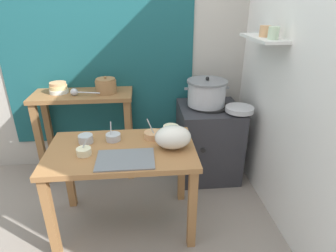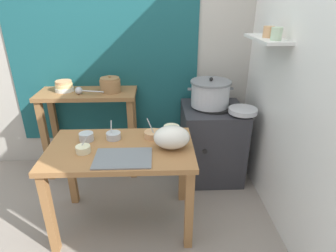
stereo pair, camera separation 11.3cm
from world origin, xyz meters
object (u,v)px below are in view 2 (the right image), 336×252
at_px(serving_tray, 123,158).
at_px(prep_bowl_0, 113,135).
at_px(stove_block, 211,142).
at_px(prep_bowl_2, 172,129).
at_px(bowl_stack_enamel, 64,86).
at_px(ladle, 80,91).
at_px(plastic_bag, 172,137).
at_px(prep_table, 121,160).
at_px(steamer_pot, 210,93).
at_px(prep_bowl_1, 83,149).
at_px(prep_bowl_4, 153,134).
at_px(clay_pot, 110,85).
at_px(back_shelf_table, 89,113).
at_px(prep_bowl_3, 86,136).
at_px(wide_pan, 243,111).

height_order(serving_tray, prep_bowl_0, prep_bowl_0).
relative_size(stove_block, prep_bowl_0, 5.18).
bearing_deg(stove_block, prep_bowl_2, -134.12).
distance_m(stove_block, serving_tray, 1.22).
height_order(bowl_stack_enamel, ladle, bowl_stack_enamel).
height_order(stove_block, plastic_bag, plastic_bag).
relative_size(prep_table, serving_tray, 2.75).
relative_size(prep_table, prep_bowl_0, 7.31).
bearing_deg(plastic_bag, steamer_pot, 60.68).
xyz_separation_m(bowl_stack_enamel, plastic_bag, (1.02, -0.87, -0.14)).
bearing_deg(serving_tray, prep_bowl_0, 108.99).
bearing_deg(prep_table, prep_bowl_1, -165.09).
bearing_deg(bowl_stack_enamel, serving_tray, -56.69).
bearing_deg(prep_bowl_4, prep_bowl_1, -155.82).
bearing_deg(steamer_pot, prep_table, -138.21).
bearing_deg(plastic_bag, bowl_stack_enamel, 139.45).
distance_m(bowl_stack_enamel, prep_bowl_2, 1.22).
bearing_deg(plastic_bag, prep_bowl_0, 160.59).
height_order(clay_pot, serving_tray, clay_pot).
height_order(clay_pot, prep_bowl_2, clay_pot).
distance_m(plastic_bag, prep_bowl_4, 0.23).
bearing_deg(plastic_bag, serving_tray, -156.58).
height_order(back_shelf_table, plastic_bag, back_shelf_table).
bearing_deg(steamer_pot, bowl_stack_enamel, 174.32).
xyz_separation_m(prep_table, ladle, (-0.46, 0.75, 0.33)).
relative_size(steamer_pot, prep_bowl_1, 3.46).
bearing_deg(prep_bowl_0, ladle, 122.46).
bearing_deg(prep_bowl_3, plastic_bag, -12.00).
bearing_deg(stove_block, ladle, 177.38).
bearing_deg(prep_bowl_3, prep_bowl_1, -84.47).
distance_m(serving_tray, plastic_bag, 0.39).
bearing_deg(steamer_pot, ladle, 178.21).
height_order(back_shelf_table, prep_bowl_1, back_shelf_table).
relative_size(plastic_bag, prep_bowl_0, 1.80).
xyz_separation_m(stove_block, serving_tray, (-0.80, -0.86, 0.34)).
bearing_deg(serving_tray, bowl_stack_enamel, 123.31).
bearing_deg(bowl_stack_enamel, clay_pot, -4.01).
xyz_separation_m(steamer_pot, bowl_stack_enamel, (-1.43, 0.14, 0.04)).
height_order(serving_tray, plastic_bag, plastic_bag).
relative_size(clay_pot, serving_tray, 0.50).
bearing_deg(clay_pot, wide_pan, -14.24).
distance_m(stove_block, prep_bowl_1, 1.38).
height_order(bowl_stack_enamel, prep_bowl_0, bowl_stack_enamel).
xyz_separation_m(clay_pot, prep_bowl_0, (0.11, -0.68, -0.22)).
bearing_deg(plastic_bag, prep_table, 177.09).
xyz_separation_m(prep_table, back_shelf_table, (-0.41, 0.82, 0.07)).
relative_size(stove_block, prep_bowl_3, 7.00).
xyz_separation_m(stove_block, wide_pan, (0.23, -0.19, 0.42)).
height_order(back_shelf_table, ladle, ladle).
relative_size(back_shelf_table, serving_tray, 2.40).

